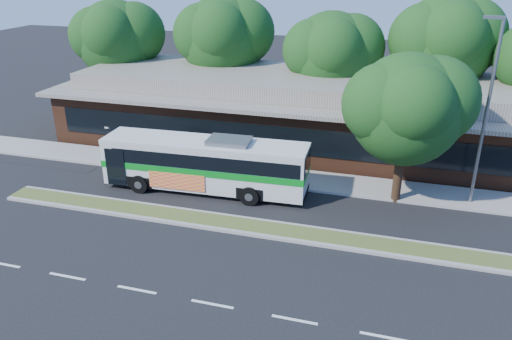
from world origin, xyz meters
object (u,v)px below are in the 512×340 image
object	(u,v)px
lamp_post	(486,109)
transit_bus	(206,161)
sedan	(149,132)
sidewalk_tree	(415,107)

from	to	relation	value
lamp_post	transit_bus	size ratio (longest dim) A/B	0.84
lamp_post	sedan	size ratio (longest dim) A/B	1.70
lamp_post	sedan	world-z (taller)	lamp_post
transit_bus	sedan	bearing A→B (deg)	135.25
sedan	sidewalk_tree	size ratio (longest dim) A/B	0.71
transit_bus	sedan	world-z (taller)	transit_bus
sedan	sidewalk_tree	world-z (taller)	sidewalk_tree
lamp_post	sidewalk_tree	bearing A→B (deg)	-169.81
lamp_post	sedan	xyz separation A→B (m)	(-19.51, 3.56, -4.13)
transit_bus	sidewalk_tree	world-z (taller)	sidewalk_tree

